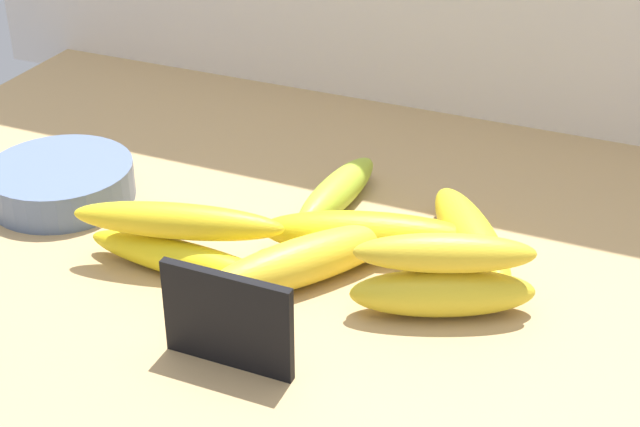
% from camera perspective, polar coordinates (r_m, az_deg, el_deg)
% --- Properties ---
extents(counter_top, '(1.10, 0.76, 0.03)m').
position_cam_1_polar(counter_top, '(0.90, -0.31, -4.05)').
color(counter_top, tan).
rests_on(counter_top, ground).
extents(chalkboard_sign, '(0.11, 0.02, 0.08)m').
position_cam_1_polar(chalkboard_sign, '(0.76, -5.41, -6.41)').
color(chalkboard_sign, black).
rests_on(chalkboard_sign, counter_top).
extents(fruit_bowl, '(0.15, 0.15, 0.04)m').
position_cam_1_polar(fruit_bowl, '(1.03, -14.91, 1.79)').
color(fruit_bowl, slate).
rests_on(fruit_bowl, counter_top).
extents(banana_0, '(0.20, 0.04, 0.03)m').
position_cam_1_polar(banana_0, '(0.88, -7.92, -2.70)').
color(banana_0, yellow).
rests_on(banana_0, counter_top).
extents(banana_1, '(0.05, 0.16, 0.04)m').
position_cam_1_polar(banana_1, '(0.98, 1.00, 1.28)').
color(banana_1, '#A0BC30').
rests_on(banana_1, counter_top).
extents(banana_2, '(0.14, 0.17, 0.04)m').
position_cam_1_polar(banana_2, '(0.90, 8.82, -1.43)').
color(banana_2, yellow).
rests_on(banana_2, counter_top).
extents(banana_3, '(0.21, 0.10, 0.04)m').
position_cam_1_polar(banana_3, '(0.90, 2.95, -1.25)').
color(banana_3, yellow).
rests_on(banana_3, counter_top).
extents(banana_4, '(0.16, 0.10, 0.04)m').
position_cam_1_polar(banana_4, '(0.83, 7.19, -4.63)').
color(banana_4, gold).
rests_on(banana_4, counter_top).
extents(banana_5, '(0.16, 0.19, 0.04)m').
position_cam_1_polar(banana_5, '(0.86, -1.14, -2.73)').
color(banana_5, yellow).
rests_on(banana_5, counter_top).
extents(banana_6, '(0.15, 0.09, 0.03)m').
position_cam_1_polar(banana_6, '(0.81, 7.32, -2.31)').
color(banana_6, yellow).
rests_on(banana_6, banana_4).
extents(banana_7, '(0.20, 0.08, 0.03)m').
position_cam_1_polar(banana_7, '(0.87, -8.32, -0.44)').
color(banana_7, yellow).
rests_on(banana_7, banana_0).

